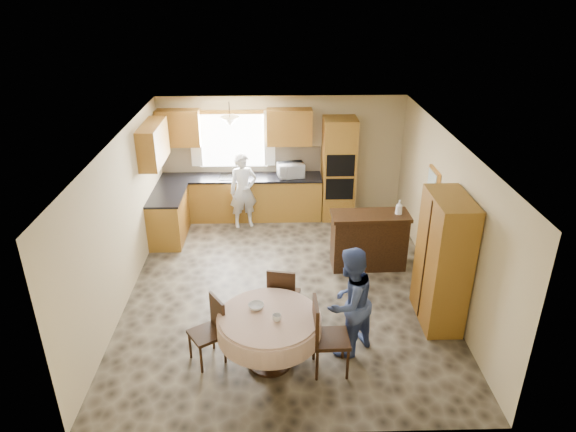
{
  "coord_description": "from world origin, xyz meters",
  "views": [
    {
      "loc": [
        -0.16,
        -7.16,
        4.67
      ],
      "look_at": [
        0.05,
        0.3,
        1.14
      ],
      "focal_mm": 32.0,
      "sensor_mm": 36.0,
      "label": 1
    }
  ],
  "objects_px": {
    "oven_tower": "(338,169)",
    "cupboard": "(443,261)",
    "chair_back": "(283,294)",
    "person_dining": "(349,302)",
    "dining_table": "(269,326)",
    "chair_right": "(325,333)",
    "person_sink": "(243,191)",
    "sideboard": "(369,242)",
    "chair_left": "(211,327)"
  },
  "relations": [
    {
      "from": "oven_tower",
      "to": "cupboard",
      "type": "height_order",
      "value": "oven_tower"
    },
    {
      "from": "chair_back",
      "to": "person_dining",
      "type": "relative_size",
      "value": 0.63
    },
    {
      "from": "dining_table",
      "to": "cupboard",
      "type": "bearing_deg",
      "value": 20.32
    },
    {
      "from": "chair_right",
      "to": "person_sink",
      "type": "bearing_deg",
      "value": 14.58
    },
    {
      "from": "chair_back",
      "to": "person_sink",
      "type": "distance_m",
      "value": 3.41
    },
    {
      "from": "sideboard",
      "to": "dining_table",
      "type": "height_order",
      "value": "sideboard"
    },
    {
      "from": "oven_tower",
      "to": "person_dining",
      "type": "bearing_deg",
      "value": -94.67
    },
    {
      "from": "cupboard",
      "to": "chair_left",
      "type": "xyz_separation_m",
      "value": [
        -3.23,
        -0.8,
        -0.48
      ]
    },
    {
      "from": "cupboard",
      "to": "chair_left",
      "type": "relative_size",
      "value": 2.14
    },
    {
      "from": "person_sink",
      "to": "chair_left",
      "type": "bearing_deg",
      "value": -110.04
    },
    {
      "from": "cupboard",
      "to": "chair_right",
      "type": "distance_m",
      "value": 2.1
    },
    {
      "from": "oven_tower",
      "to": "sideboard",
      "type": "relative_size",
      "value": 1.6
    },
    {
      "from": "cupboard",
      "to": "chair_back",
      "type": "xyz_separation_m",
      "value": [
        -2.28,
        -0.11,
        -0.44
      ]
    },
    {
      "from": "dining_table",
      "to": "chair_right",
      "type": "height_order",
      "value": "chair_right"
    },
    {
      "from": "dining_table",
      "to": "person_sink",
      "type": "height_order",
      "value": "person_sink"
    },
    {
      "from": "chair_left",
      "to": "person_dining",
      "type": "bearing_deg",
      "value": 61.05
    },
    {
      "from": "chair_left",
      "to": "person_sink",
      "type": "xyz_separation_m",
      "value": [
        0.23,
        4.01,
        0.26
      ]
    },
    {
      "from": "sideboard",
      "to": "person_sink",
      "type": "distance_m",
      "value": 2.81
    },
    {
      "from": "chair_right",
      "to": "cupboard",
      "type": "bearing_deg",
      "value": -60.84
    },
    {
      "from": "dining_table",
      "to": "chair_right",
      "type": "relative_size",
      "value": 1.28
    },
    {
      "from": "oven_tower",
      "to": "sideboard",
      "type": "bearing_deg",
      "value": -81.46
    },
    {
      "from": "sideboard",
      "to": "cupboard",
      "type": "height_order",
      "value": "cupboard"
    },
    {
      "from": "sideboard",
      "to": "person_sink",
      "type": "xyz_separation_m",
      "value": [
        -2.24,
        1.67,
        0.29
      ]
    },
    {
      "from": "chair_back",
      "to": "chair_right",
      "type": "bearing_deg",
      "value": 131.24
    },
    {
      "from": "chair_left",
      "to": "person_dining",
      "type": "relative_size",
      "value": 0.59
    },
    {
      "from": "person_dining",
      "to": "dining_table",
      "type": "bearing_deg",
      "value": -29.52
    },
    {
      "from": "sideboard",
      "to": "person_dining",
      "type": "bearing_deg",
      "value": -108.16
    },
    {
      "from": "cupboard",
      "to": "chair_left",
      "type": "height_order",
      "value": "cupboard"
    },
    {
      "from": "oven_tower",
      "to": "person_sink",
      "type": "distance_m",
      "value": 1.99
    },
    {
      "from": "chair_left",
      "to": "person_dining",
      "type": "xyz_separation_m",
      "value": [
        1.81,
        0.12,
        0.27
      ]
    },
    {
      "from": "sideboard",
      "to": "person_sink",
      "type": "height_order",
      "value": "person_sink"
    },
    {
      "from": "oven_tower",
      "to": "dining_table",
      "type": "relative_size",
      "value": 1.59
    },
    {
      "from": "cupboard",
      "to": "chair_back",
      "type": "bearing_deg",
      "value": -177.2
    },
    {
      "from": "dining_table",
      "to": "oven_tower",
      "type": "bearing_deg",
      "value": 72.82
    },
    {
      "from": "dining_table",
      "to": "chair_left",
      "type": "bearing_deg",
      "value": 171.16
    },
    {
      "from": "cupboard",
      "to": "person_dining",
      "type": "distance_m",
      "value": 1.59
    },
    {
      "from": "sideboard",
      "to": "chair_back",
      "type": "height_order",
      "value": "chair_back"
    },
    {
      "from": "sideboard",
      "to": "cupboard",
      "type": "xyz_separation_m",
      "value": [
        0.76,
        -1.55,
        0.51
      ]
    },
    {
      "from": "sideboard",
      "to": "chair_back",
      "type": "distance_m",
      "value": 2.25
    },
    {
      "from": "dining_table",
      "to": "sideboard",
      "type": "bearing_deg",
      "value": 55.29
    },
    {
      "from": "dining_table",
      "to": "chair_right",
      "type": "xyz_separation_m",
      "value": [
        0.7,
        -0.14,
        -0.01
      ]
    },
    {
      "from": "person_sink",
      "to": "person_dining",
      "type": "xyz_separation_m",
      "value": [
        1.58,
        -3.9,
        0.01
      ]
    },
    {
      "from": "person_sink",
      "to": "person_dining",
      "type": "distance_m",
      "value": 4.2
    },
    {
      "from": "person_sink",
      "to": "person_dining",
      "type": "relative_size",
      "value": 0.98
    },
    {
      "from": "oven_tower",
      "to": "person_dining",
      "type": "relative_size",
      "value": 1.36
    },
    {
      "from": "sideboard",
      "to": "chair_right",
      "type": "relative_size",
      "value": 1.27
    },
    {
      "from": "chair_left",
      "to": "chair_right",
      "type": "distance_m",
      "value": 1.48
    },
    {
      "from": "chair_left",
      "to": "person_sink",
      "type": "distance_m",
      "value": 4.03
    },
    {
      "from": "chair_back",
      "to": "dining_table",
      "type": "bearing_deg",
      "value": 89.58
    },
    {
      "from": "chair_back",
      "to": "person_dining",
      "type": "bearing_deg",
      "value": 159.28
    }
  ]
}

